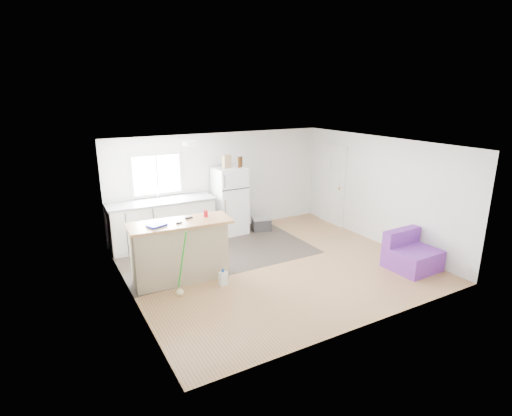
{
  "coord_description": "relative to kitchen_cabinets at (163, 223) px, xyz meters",
  "views": [
    {
      "loc": [
        -3.9,
        -6.23,
        3.33
      ],
      "look_at": [
        -0.01,
        0.7,
        1.01
      ],
      "focal_mm": 28.0,
      "sensor_mm": 36.0,
      "label": 1
    }
  ],
  "objects": [
    {
      "name": "red_cup",
      "position": [
        0.31,
        -1.81,
        0.64
      ],
      "size": [
        0.09,
        0.09,
        0.12
      ],
      "primitive_type": "cylinder",
      "rotation": [
        0.0,
        0.0,
        0.18
      ],
      "color": "red",
      "rests_on": "peninsula"
    },
    {
      "name": "cleaner_jug",
      "position": [
        0.34,
        -2.45,
        -0.39
      ],
      "size": [
        0.15,
        0.12,
        0.31
      ],
      "rotation": [
        0.0,
        0.0,
        0.16
      ],
      "color": "white",
      "rests_on": "floor"
    },
    {
      "name": "vinyl_zone",
      "position": [
        0.87,
        -0.89,
        -0.53
      ],
      "size": [
        4.05,
        2.5,
        0.0
      ],
      "primitive_type": "cube",
      "color": "#332C26",
      "rests_on": "floor"
    },
    {
      "name": "purple_seat",
      "position": [
        3.85,
        -3.56,
        -0.27
      ],
      "size": [
        0.9,
        0.85,
        0.72
      ],
      "rotation": [
        0.0,
        0.0,
        0.03
      ],
      "color": "purple",
      "rests_on": "floor"
    },
    {
      "name": "peninsula",
      "position": [
        -0.23,
        -1.86,
        0.03
      ],
      "size": [
        1.86,
        0.83,
        1.11
      ],
      "rotation": [
        0.0,
        0.0,
        -0.08
      ],
      "color": "tan",
      "rests_on": "floor"
    },
    {
      "name": "blue_tray",
      "position": [
        -0.63,
        -1.9,
        0.6
      ],
      "size": [
        0.36,
        0.31,
        0.04
      ],
      "primitive_type": "cube",
      "rotation": [
        0.0,
        0.0,
        0.37
      ],
      "color": "#1421BC",
      "rests_on": "peninsula"
    },
    {
      "name": "ceiling_fixture",
      "position": [
        0.39,
        -0.94,
        1.83
      ],
      "size": [
        0.3,
        0.3,
        0.07
      ],
      "primitive_type": "cylinder",
      "color": "white",
      "rests_on": "ceiling"
    },
    {
      "name": "refrigerator",
      "position": [
        1.67,
        0.01,
        0.28
      ],
      "size": [
        0.73,
        0.69,
        1.62
      ],
      "rotation": [
        0.0,
        0.0,
        0.02
      ],
      "color": "white",
      "rests_on": "floor"
    },
    {
      "name": "room",
      "position": [
        1.59,
        -2.14,
        0.67
      ],
      "size": [
        5.51,
        5.01,
        2.41
      ],
      "color": "#8E603B",
      "rests_on": "ground"
    },
    {
      "name": "cardboard_box",
      "position": [
        1.6,
        -0.02,
        1.24
      ],
      "size": [
        0.22,
        0.14,
        0.3
      ],
      "primitive_type": "cube",
      "rotation": [
        0.0,
        0.0,
        0.22
      ],
      "color": "#A2825C",
      "rests_on": "refrigerator"
    },
    {
      "name": "tool_a",
      "position": [
        0.0,
        -1.75,
        0.6
      ],
      "size": [
        0.14,
        0.07,
        0.03
      ],
      "primitive_type": "cube",
      "rotation": [
        0.0,
        0.0,
        0.11
      ],
      "color": "black",
      "rests_on": "peninsula"
    },
    {
      "name": "bottle_right",
      "position": [
        1.95,
        -0.05,
        1.21
      ],
      "size": [
        0.08,
        0.08,
        0.25
      ],
      "primitive_type": "cylinder",
      "rotation": [
        0.0,
        0.0,
        0.09
      ],
      "color": "#391E0A",
      "rests_on": "refrigerator"
    },
    {
      "name": "kitchen_cabinets",
      "position": [
        0.0,
        0.0,
        0.0
      ],
      "size": [
        2.35,
        0.81,
        1.34
      ],
      "rotation": [
        0.0,
        0.0,
        -0.04
      ],
      "color": "white",
      "rests_on": "floor"
    },
    {
      "name": "tool_b",
      "position": [
        -0.25,
        -1.95,
        0.6
      ],
      "size": [
        0.11,
        0.06,
        0.03
      ],
      "primitive_type": "cube",
      "rotation": [
        0.0,
        0.0,
        0.17
      ],
      "color": "black",
      "rests_on": "peninsula"
    },
    {
      "name": "window",
      "position": [
        0.04,
        0.35,
        1.02
      ],
      "size": [
        1.18,
        0.06,
        0.98
      ],
      "color": "white",
      "rests_on": "back_wall"
    },
    {
      "name": "cooler",
      "position": [
        2.41,
        -0.24,
        -0.35
      ],
      "size": [
        0.52,
        0.42,
        0.35
      ],
      "rotation": [
        0.0,
        0.0,
        -0.24
      ],
      "color": "#292A2C",
      "rests_on": "floor"
    },
    {
      "name": "bottle_left",
      "position": [
        1.88,
        -0.1,
        1.21
      ],
      "size": [
        0.09,
        0.09,
        0.25
      ],
      "primitive_type": "cylinder",
      "rotation": [
        0.0,
        0.0,
        0.28
      ],
      "color": "#391E0A",
      "rests_on": "refrigerator"
    },
    {
      "name": "interior_door",
      "position": [
        4.31,
        -0.59,
        0.49
      ],
      "size": [
        0.11,
        0.92,
        2.1
      ],
      "color": "white",
      "rests_on": "right_wall"
    },
    {
      "name": "mop",
      "position": [
        -0.42,
        -2.38,
        -0.3
      ],
      "size": [
        0.24,
        0.32,
        1.14
      ],
      "rotation": [
        0.0,
        0.0,
        0.39
      ],
      "color": "green",
      "rests_on": "floor"
    }
  ]
}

